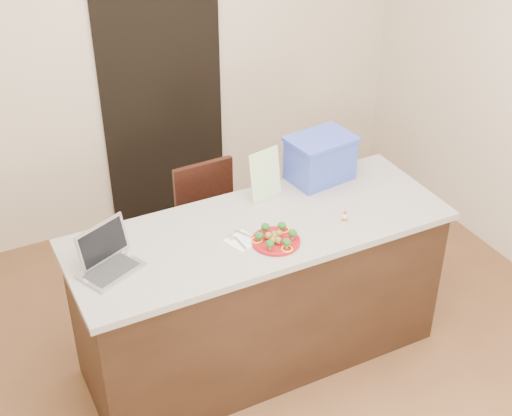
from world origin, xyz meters
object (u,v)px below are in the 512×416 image
blue_box (320,158)px  island (260,293)px  plate (276,241)px  yogurt_bottle (345,218)px  napkin (242,241)px  laptop (107,257)px  chair (211,223)px

blue_box → island: bearing=-159.1°
plate → yogurt_bottle: size_ratio=4.10×
napkin → laptop: (-0.67, 0.11, 0.05)m
plate → blue_box: bearing=40.5°
yogurt_bottle → blue_box: bearing=75.5°
napkin → laptop: bearing=171.0°
plate → napkin: size_ratio=1.76×
plate → chair: size_ratio=0.28×
napkin → chair: napkin is taller
plate → blue_box: size_ratio=0.62×
island → chair: island is taller
plate → laptop: size_ratio=0.73×
yogurt_bottle → blue_box: blue_box is taller
island → napkin: bearing=-151.3°
plate → yogurt_bottle: (0.42, 0.00, 0.02)m
plate → chair: (0.01, 0.87, -0.42)m
yogurt_bottle → chair: yogurt_bottle is taller
blue_box → chair: blue_box is taller
island → napkin: (-0.15, -0.08, 0.46)m
yogurt_bottle → chair: bearing=115.1°
island → napkin: napkin is taller
plate → napkin: bearing=150.1°
island → yogurt_bottle: yogurt_bottle is taller
plate → laptop: (-0.83, 0.19, 0.05)m
napkin → blue_box: blue_box is taller
blue_box → plate: bearing=-146.9°
plate → chair: bearing=89.5°
laptop → blue_box: (1.36, 0.26, 0.08)m
laptop → blue_box: bearing=-13.6°
island → yogurt_bottle: bearing=-21.7°
plate → chair: plate is taller
chair → yogurt_bottle: bearing=-66.8°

